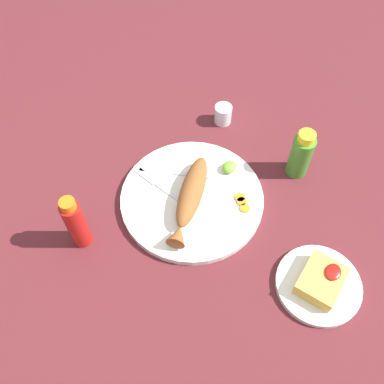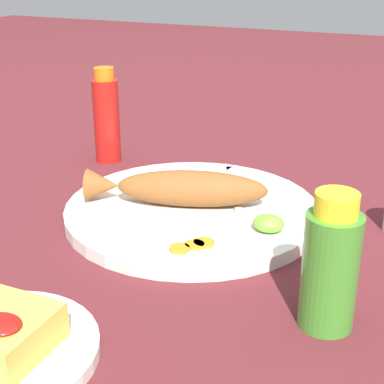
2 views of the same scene
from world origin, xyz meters
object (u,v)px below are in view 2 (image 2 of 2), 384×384
Objects in this scene: fork_near at (205,181)px; hot_sauce_bottle_red at (107,118)px; fried_fish at (180,188)px; hot_sauce_bottle_green at (330,265)px; fork_far at (234,186)px; main_plate at (192,211)px.

hot_sauce_bottle_red is at bearing 80.72° from fork_near.
hot_sauce_bottle_red reaches higher than fried_fish.
fried_fish is 1.55× the size of hot_sauce_bottle_red.
hot_sauce_bottle_green is at bearing -35.88° from hot_sauce_bottle_red.
fried_fish is 1.47× the size of fork_far.
fork_near and fork_far have the same top height.
fork_near is (-0.00, 0.10, -0.02)m from fried_fish.
hot_sauce_bottle_red reaches higher than fork_far.
hot_sauce_bottle_red reaches higher than main_plate.
fork_near is 0.05m from fork_far.
fork_far is at bearing 70.91° from main_plate.
hot_sauce_bottle_green is at bearing -53.62° from fried_fish.
fork_far is 0.34m from hot_sauce_bottle_green.
fork_near is at bearing 132.57° from hot_sauce_bottle_green.
fried_fish is 1.79× the size of hot_sauce_bottle_green.
main_plate is 0.04m from fried_fish.
hot_sauce_bottle_green is at bearing -167.28° from fork_far.
main_plate is 1.38× the size of fried_fish.
fried_fish reaches higher than fork_far.
hot_sauce_bottle_green is at bearing -37.98° from main_plate.
main_plate is at bearing 137.09° from fork_far.
hot_sauce_bottle_red is (-0.22, 0.07, 0.06)m from fork_near.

